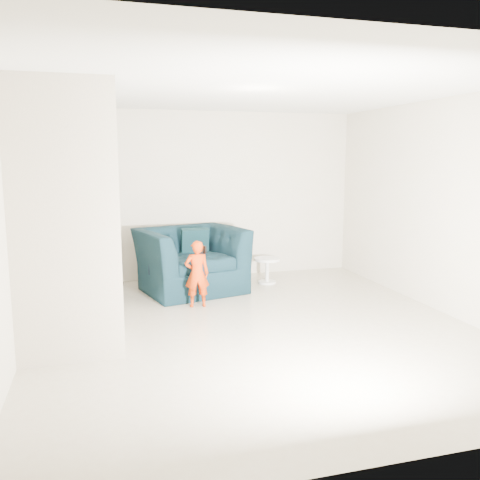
{
  "coord_description": "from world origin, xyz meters",
  "views": [
    {
      "loc": [
        -1.7,
        -5.38,
        1.96
      ],
      "look_at": [
        0.15,
        1.2,
        0.85
      ],
      "focal_mm": 38.0,
      "sensor_mm": 36.0,
      "label": 1
    }
  ],
  "objects_px": {
    "armchair": "(191,260)",
    "side_table": "(267,266)",
    "staircase": "(72,249)",
    "toddler": "(197,274)"
  },
  "relations": [
    {
      "from": "armchair",
      "to": "staircase",
      "type": "distance_m",
      "value": 2.14
    },
    {
      "from": "side_table",
      "to": "staircase",
      "type": "relative_size",
      "value": 0.11
    },
    {
      "from": "staircase",
      "to": "side_table",
      "type": "bearing_deg",
      "value": 27.64
    },
    {
      "from": "staircase",
      "to": "armchair",
      "type": "bearing_deg",
      "value": 40.36
    },
    {
      "from": "armchair",
      "to": "toddler",
      "type": "distance_m",
      "value": 0.84
    },
    {
      "from": "armchair",
      "to": "side_table",
      "type": "bearing_deg",
      "value": -8.15
    },
    {
      "from": "armchair",
      "to": "toddler",
      "type": "height_order",
      "value": "armchair"
    },
    {
      "from": "side_table",
      "to": "toddler",
      "type": "bearing_deg",
      "value": -143.64
    },
    {
      "from": "armchair",
      "to": "staircase",
      "type": "xyz_separation_m",
      "value": [
        -1.59,
        -1.35,
        0.48
      ]
    },
    {
      "from": "armchair",
      "to": "side_table",
      "type": "distance_m",
      "value": 1.26
    }
  ]
}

